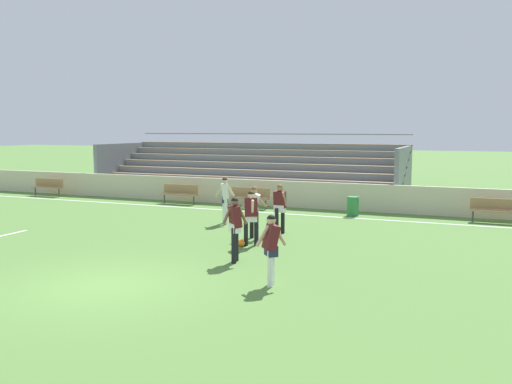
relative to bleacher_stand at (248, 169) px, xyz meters
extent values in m
plane|color=#517A38|center=(3.54, -16.65, -1.39)|extent=(160.00, 160.00, 0.00)
cube|color=white|center=(3.54, -5.32, -1.38)|extent=(44.00, 0.12, 0.01)
cube|color=beige|center=(3.54, -3.42, -0.80)|extent=(48.00, 0.16, 1.17)
cube|color=#897051|center=(0.00, -2.24, -1.06)|extent=(16.10, 0.36, 0.08)
cube|color=slate|center=(0.00, -2.44, -1.22)|extent=(16.10, 0.04, 0.33)
cube|color=#897051|center=(0.00, -1.60, -0.73)|extent=(16.10, 0.36, 0.08)
cube|color=slate|center=(0.00, -1.80, -0.89)|extent=(16.10, 0.04, 0.33)
cube|color=#897051|center=(0.00, -0.95, -0.40)|extent=(16.10, 0.36, 0.08)
cube|color=slate|center=(0.00, -1.15, -0.56)|extent=(16.10, 0.04, 0.33)
cube|color=#897051|center=(0.00, -0.30, -0.07)|extent=(16.10, 0.36, 0.08)
cube|color=slate|center=(0.00, -0.50, -0.23)|extent=(16.10, 0.04, 0.33)
cube|color=#897051|center=(0.00, 0.34, 0.26)|extent=(16.10, 0.36, 0.08)
cube|color=slate|center=(0.00, 0.14, 0.10)|extent=(16.10, 0.04, 0.33)
cube|color=#897051|center=(0.00, 0.99, 0.59)|extent=(16.10, 0.36, 0.08)
cube|color=slate|center=(0.00, 0.79, 0.43)|extent=(16.10, 0.04, 0.33)
cube|color=#897051|center=(0.00, 1.63, 0.92)|extent=(16.10, 0.36, 0.08)
cube|color=slate|center=(0.00, 1.43, 0.76)|extent=(16.10, 0.04, 0.33)
cube|color=#897051|center=(0.00, 2.28, 1.25)|extent=(16.10, 0.36, 0.08)
cube|color=slate|center=(0.00, 2.08, 1.09)|extent=(16.10, 0.04, 0.33)
cube|color=slate|center=(-7.95, 0.02, -0.07)|extent=(0.20, 4.88, 2.64)
cube|color=slate|center=(7.95, 0.02, -0.07)|extent=(0.20, 4.88, 2.64)
cylinder|color=slate|center=(0.00, 2.53, 1.80)|extent=(16.10, 0.06, 0.06)
cube|color=#99754C|center=(1.93, -4.45, -0.94)|extent=(1.80, 0.40, 0.06)
cube|color=#99754C|center=(1.93, -4.27, -0.69)|extent=(1.80, 0.05, 0.40)
cylinder|color=#47474C|center=(1.15, -4.45, -1.16)|extent=(0.07, 0.07, 0.45)
cylinder|color=#47474C|center=(2.71, -4.45, -1.16)|extent=(0.07, 0.07, 0.45)
cube|color=#99754C|center=(-1.61, -4.45, -0.94)|extent=(1.80, 0.40, 0.06)
cube|color=#99754C|center=(-1.61, -4.27, -0.69)|extent=(1.80, 0.05, 0.40)
cylinder|color=#47474C|center=(-2.39, -4.45, -1.16)|extent=(0.07, 0.07, 0.45)
cylinder|color=#47474C|center=(-0.83, -4.45, -1.16)|extent=(0.07, 0.07, 0.45)
cube|color=#99754C|center=(11.87, -4.45, -0.94)|extent=(1.80, 0.40, 0.06)
cube|color=#99754C|center=(11.87, -4.27, -0.69)|extent=(1.80, 0.05, 0.40)
cylinder|color=#47474C|center=(11.09, -4.45, -1.16)|extent=(0.07, 0.07, 0.45)
cube|color=#99754C|center=(-9.45, -4.45, -0.94)|extent=(1.80, 0.40, 0.06)
cube|color=#99754C|center=(-9.45, -4.27, -0.69)|extent=(1.80, 0.05, 0.40)
cylinder|color=#47474C|center=(-10.23, -4.45, -1.16)|extent=(0.07, 0.07, 0.45)
cylinder|color=#47474C|center=(-8.67, -4.45, -1.16)|extent=(0.07, 0.07, 0.45)
cylinder|color=#2D7F3D|center=(6.59, -4.73, -1.00)|extent=(0.47, 0.47, 0.77)
cylinder|color=black|center=(4.84, -11.54, -0.95)|extent=(0.13, 0.13, 0.86)
cylinder|color=black|center=(5.10, -11.35, -0.95)|extent=(0.13, 0.13, 0.86)
cube|color=white|center=(4.97, -11.44, -0.54)|extent=(0.42, 0.36, 0.24)
cube|color=#56191E|center=(4.97, -11.44, -0.24)|extent=(0.51, 0.52, 0.60)
cylinder|color=beige|center=(4.85, -11.28, -0.20)|extent=(0.20, 0.30, 0.50)
cylinder|color=beige|center=(5.09, -11.61, -0.20)|extent=(0.20, 0.30, 0.50)
sphere|color=beige|center=(4.97, -11.44, 0.14)|extent=(0.21, 0.21, 0.21)
sphere|color=black|center=(4.97, -11.44, 0.17)|extent=(0.20, 0.20, 0.20)
cylinder|color=black|center=(4.82, -10.66, -0.94)|extent=(0.13, 0.13, 0.90)
cylinder|color=black|center=(4.56, -10.42, -0.94)|extent=(0.13, 0.13, 0.90)
cube|color=white|center=(4.69, -10.54, -0.51)|extent=(0.32, 0.41, 0.24)
cube|color=white|center=(4.69, -10.54, -0.21)|extent=(0.49, 0.48, 0.60)
cylinder|color=#A87A5B|center=(4.52, -10.68, -0.17)|extent=(0.42, 0.20, 0.43)
cylinder|color=#A87A5B|center=(4.86, -10.40, -0.17)|extent=(0.42, 0.20, 0.43)
sphere|color=#A87A5B|center=(4.69, -10.54, 0.18)|extent=(0.21, 0.21, 0.21)
sphere|color=brown|center=(4.69, -10.54, 0.20)|extent=(0.20, 0.20, 0.20)
cylinder|color=white|center=(7.04, -15.28, -0.97)|extent=(0.13, 0.13, 0.82)
cylinder|color=white|center=(6.99, -15.05, -0.97)|extent=(0.13, 0.13, 0.82)
cube|color=#232847|center=(7.02, -15.16, -0.58)|extent=(0.40, 0.42, 0.24)
cube|color=#56191E|center=(7.02, -15.16, -0.28)|extent=(0.50, 0.51, 0.60)
cylinder|color=#D6A884|center=(6.85, -15.26, -0.25)|extent=(0.31, 0.27, 0.48)
cylinder|color=#D6A884|center=(7.18, -15.06, -0.25)|extent=(0.31, 0.27, 0.48)
sphere|color=#D6A884|center=(7.02, -15.16, 0.10)|extent=(0.21, 0.21, 0.21)
sphere|color=black|center=(7.02, -15.16, 0.12)|extent=(0.20, 0.20, 0.20)
cylinder|color=white|center=(2.54, -8.23, -0.92)|extent=(0.13, 0.13, 0.93)
cylinder|color=white|center=(2.72, -8.48, -0.92)|extent=(0.13, 0.13, 0.93)
cube|color=#232847|center=(2.63, -8.36, -0.48)|extent=(0.35, 0.42, 0.24)
cube|color=white|center=(2.63, -8.36, -0.18)|extent=(0.43, 0.47, 0.58)
cylinder|color=beige|center=(2.79, -8.24, -0.14)|extent=(0.33, 0.21, 0.49)
cylinder|color=beige|center=(2.46, -8.48, -0.14)|extent=(0.33, 0.21, 0.49)
sphere|color=beige|center=(2.63, -8.36, 0.21)|extent=(0.21, 0.21, 0.21)
sphere|color=black|center=(2.63, -8.36, 0.23)|extent=(0.20, 0.20, 0.20)
cylinder|color=black|center=(5.35, -13.37, -0.92)|extent=(0.13, 0.13, 0.93)
cylinder|color=black|center=(5.40, -13.64, -0.92)|extent=(0.13, 0.13, 0.93)
cube|color=white|center=(5.38, -13.51, -0.47)|extent=(0.41, 0.41, 0.24)
cube|color=#56191E|center=(5.38, -13.51, -0.17)|extent=(0.47, 0.47, 0.58)
cylinder|color=brown|center=(5.56, -13.44, -0.13)|extent=(0.25, 0.26, 0.50)
cylinder|color=brown|center=(5.19, -13.57, -0.13)|extent=(0.25, 0.26, 0.50)
sphere|color=brown|center=(5.38, -13.51, 0.21)|extent=(0.21, 0.21, 0.21)
sphere|color=black|center=(5.38, -13.51, 0.23)|extent=(0.20, 0.20, 0.20)
cylinder|color=black|center=(5.22, -9.30, -0.95)|extent=(0.13, 0.13, 0.87)
cylinder|color=black|center=(5.08, -9.50, -0.95)|extent=(0.13, 0.13, 0.87)
cube|color=white|center=(5.15, -9.40, -0.54)|extent=(0.37, 0.23, 0.24)
cube|color=#56191E|center=(5.15, -9.40, -0.24)|extent=(0.39, 0.29, 0.58)
cylinder|color=#A87A5B|center=(5.33, -9.46, -0.20)|extent=(0.09, 0.31, 0.50)
cylinder|color=#A87A5B|center=(4.96, -9.34, -0.20)|extent=(0.09, 0.31, 0.50)
sphere|color=#A87A5B|center=(5.15, -9.40, 0.15)|extent=(0.21, 0.21, 0.21)
sphere|color=brown|center=(5.15, -9.40, 0.17)|extent=(0.20, 0.20, 0.20)
sphere|color=orange|center=(4.76, -11.71, -1.28)|extent=(0.22, 0.22, 0.22)
camera|label=1|loc=(11.23, -26.33, 2.13)|focal=38.32mm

